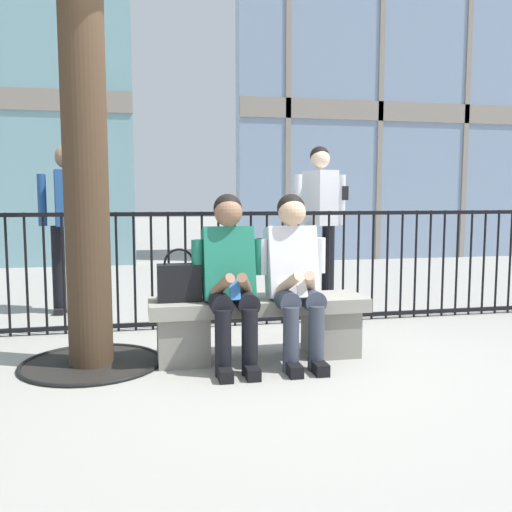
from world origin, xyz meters
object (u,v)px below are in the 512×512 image
handbag_on_bench (179,282)px  seated_person_companion (294,272)px  stone_bench (259,322)px  bystander_further_back (67,216)px  seated_person_with_phone (230,274)px  bystander_at_railing (320,215)px

handbag_on_bench → seated_person_companion: bearing=-8.3°
stone_bench → bystander_further_back: size_ratio=0.94×
seated_person_with_phone → handbag_on_bench: (-0.35, 0.12, -0.06)m
seated_person_with_phone → handbag_on_bench: seated_person_with_phone is taller
stone_bench → seated_person_companion: size_ratio=1.32×
seated_person_with_phone → seated_person_companion: same height
stone_bench → handbag_on_bench: 0.66m
seated_person_companion → stone_bench: bearing=151.1°
handbag_on_bench → bystander_further_back: size_ratio=0.22×
bystander_at_railing → bystander_further_back: (-2.55, 0.42, -0.00)m
seated_person_companion → bystander_at_railing: 1.89m
bystander_further_back → bystander_at_railing: bearing=-9.3°
stone_bench → bystander_further_back: bystander_further_back is taller
handbag_on_bench → bystander_at_railing: 2.26m
stone_bench → seated_person_with_phone: bearing=-151.1°
seated_person_with_phone → bystander_at_railing: 2.11m
seated_person_with_phone → bystander_further_back: 2.52m
handbag_on_bench → bystander_further_back: (-0.99, 1.99, 0.41)m
bystander_at_railing → seated_person_with_phone: bearing=-125.6°
handbag_on_bench → bystander_further_back: bystander_further_back is taller
seated_person_companion → handbag_on_bench: (-0.81, 0.12, -0.06)m
stone_bench → bystander_further_back: bearing=128.4°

